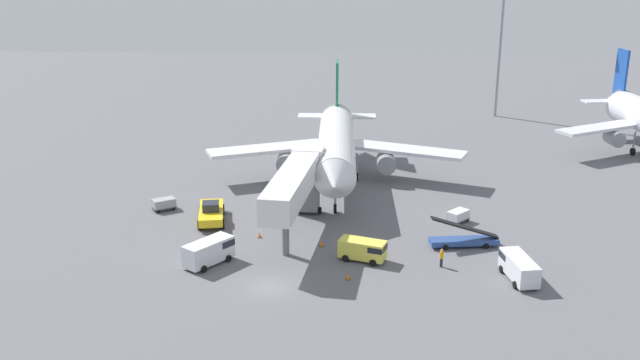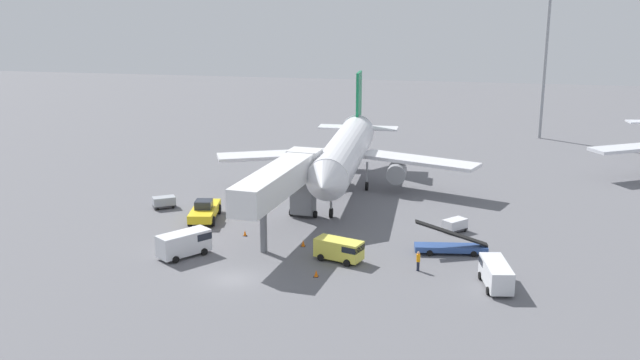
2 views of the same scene
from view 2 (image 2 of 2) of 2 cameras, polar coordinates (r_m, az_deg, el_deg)
ground_plane at (r=64.34m, az=-6.90°, el=-7.79°), size 300.00×300.00×0.00m
airplane_at_gate at (r=90.42m, az=2.04°, el=2.25°), size 33.81×35.30×13.59m
jet_bridge at (r=73.72m, az=-2.93°, el=-0.08°), size 5.17×19.23×7.57m
pushback_tug at (r=80.51m, az=-9.15°, el=-2.40°), size 3.82×7.25×2.35m
belt_loader_truck at (r=70.65m, az=10.34°, el=-5.17°), size 7.11×2.61×3.28m
service_van_mid_left at (r=63.73m, az=13.76°, el=-7.15°), size 2.90×5.61×2.17m
service_van_near_right at (r=67.59m, az=1.60°, el=-5.49°), size 4.86×3.24×2.05m
service_van_rear_left at (r=69.95m, az=-10.64°, el=-4.89°), size 4.61×5.28×2.38m
baggage_cart_far_left at (r=85.86m, az=-12.27°, el=-1.70°), size 2.91×2.60×1.35m
baggage_cart_near_left at (r=77.01m, az=10.65°, el=-3.51°), size 2.72×2.79×1.38m
ground_crew_worker_foreground at (r=65.88m, az=7.80°, el=-6.36°), size 0.44×0.44×1.86m
safety_cone_alpha at (r=64.21m, az=-0.31°, el=-7.42°), size 0.43×0.43×0.65m
safety_cone_bravo at (r=75.00m, az=-5.98°, el=-4.21°), size 0.39×0.39×0.59m
safety_cone_charlie at (r=71.60m, az=-1.35°, el=-5.03°), size 0.44×0.44×0.67m
apron_light_mast at (r=127.90m, az=17.74°, el=12.88°), size 2.40×2.40×32.90m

